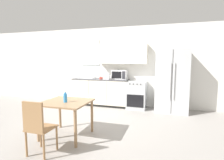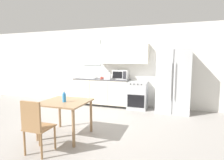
% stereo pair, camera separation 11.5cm
% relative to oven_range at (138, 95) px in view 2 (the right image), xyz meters
% --- Properties ---
extents(ground_plane, '(12.00, 12.00, 0.00)m').
position_rel_oven_range_xyz_m(ground_plane, '(-0.83, -1.74, -0.44)').
color(ground_plane, gray).
extents(wall_back, '(12.00, 0.38, 2.70)m').
position_rel_oven_range_xyz_m(wall_back, '(-0.80, 0.32, 0.97)').
color(wall_back, silver).
rests_on(wall_back, ground_plane).
extents(kitchen_counter, '(1.94, 0.60, 0.93)m').
position_rel_oven_range_xyz_m(kitchen_counter, '(-1.27, 0.02, 0.03)').
color(kitchen_counter, '#333333').
rests_on(kitchen_counter, ground_plane).
extents(oven_range, '(0.60, 0.65, 0.89)m').
position_rel_oven_range_xyz_m(oven_range, '(0.00, 0.00, 0.00)').
color(oven_range, '#B7BABC').
rests_on(oven_range, ground_plane).
extents(refrigerator, '(0.95, 0.77, 1.89)m').
position_rel_oven_range_xyz_m(refrigerator, '(1.06, -0.05, 0.50)').
color(refrigerator, silver).
rests_on(refrigerator, ground_plane).
extents(kitchen_sink, '(0.55, 0.38, 0.24)m').
position_rel_oven_range_xyz_m(kitchen_sink, '(-1.77, 0.03, 0.50)').
color(kitchen_sink, '#B7BABC').
rests_on(kitchen_sink, kitchen_counter).
extents(microwave, '(0.50, 0.34, 0.31)m').
position_rel_oven_range_xyz_m(microwave, '(-0.61, 0.12, 0.64)').
color(microwave, silver).
rests_on(microwave, kitchen_counter).
extents(coffee_mug, '(0.11, 0.08, 0.09)m').
position_rel_oven_range_xyz_m(coffee_mug, '(-1.19, -0.15, 0.53)').
color(coffee_mug, '#BF4C3F').
rests_on(coffee_mug, kitchen_counter).
extents(grocery_bag_0, '(0.23, 0.20, 0.28)m').
position_rel_oven_range_xyz_m(grocery_bag_0, '(-1.01, -0.11, 0.61)').
color(grocery_bag_0, white).
rests_on(grocery_bag_0, kitchen_counter).
extents(dining_table, '(0.93, 0.86, 0.74)m').
position_rel_oven_range_xyz_m(dining_table, '(-1.04, -2.54, 0.18)').
color(dining_table, '#997551').
rests_on(dining_table, ground_plane).
extents(dining_chair_near, '(0.40, 0.40, 0.93)m').
position_rel_oven_range_xyz_m(dining_chair_near, '(-1.08, -3.35, 0.09)').
color(dining_chair_near, '#997047').
rests_on(dining_chair_near, ground_plane).
extents(drink_bottle, '(0.07, 0.07, 0.22)m').
position_rel_oven_range_xyz_m(drink_bottle, '(-1.02, -2.60, 0.39)').
color(drink_bottle, '#338CD8').
rests_on(drink_bottle, dining_table).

